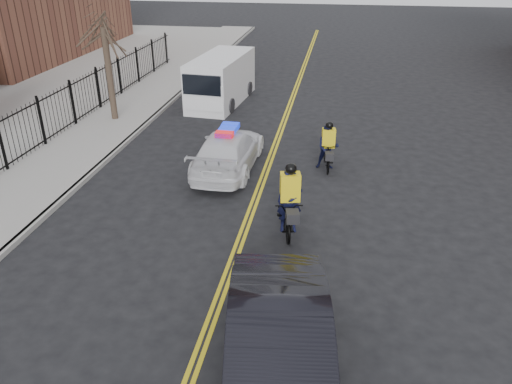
{
  "coord_description": "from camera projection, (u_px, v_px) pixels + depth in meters",
  "views": [
    {
      "loc": [
        2.35,
        -10.44,
        7.35
      ],
      "look_at": [
        0.36,
        1.42,
        1.3
      ],
      "focal_mm": 35.0,
      "sensor_mm": 36.0,
      "label": 1
    }
  ],
  "objects": [
    {
      "name": "sidewalk",
      "position": [
        98.0,
        135.0,
        20.97
      ],
      "size": [
        3.0,
        60.0,
        0.15
      ],
      "primitive_type": "cube",
      "color": "gray",
      "rests_on": "ground"
    },
    {
      "name": "curb",
      "position": [
        132.0,
        137.0,
        20.75
      ],
      "size": [
        0.2,
        60.0,
        0.15
      ],
      "primitive_type": "cube",
      "color": "gray",
      "rests_on": "ground"
    },
    {
      "name": "cyclist_far",
      "position": [
        328.0,
        150.0,
        17.77
      ],
      "size": [
        0.86,
        1.79,
        1.76
      ],
      "rotation": [
        0.0,
        0.0,
        0.13
      ],
      "color": "black",
      "rests_on": "ground"
    },
    {
      "name": "cargo_van",
      "position": [
        220.0,
        81.0,
        24.9
      ],
      "size": [
        2.52,
        5.71,
        2.32
      ],
      "rotation": [
        0.0,
        0.0,
        -0.09
      ],
      "color": "white",
      "rests_on": "ground"
    },
    {
      "name": "cyclist_near",
      "position": [
        290.0,
        208.0,
        13.87
      ],
      "size": [
        1.16,
        2.21,
        2.07
      ],
      "rotation": [
        0.0,
        0.0,
        0.21
      ],
      "color": "black",
      "rests_on": "ground"
    },
    {
      "name": "dark_sedan",
      "position": [
        279.0,
        353.0,
        8.78
      ],
      "size": [
        2.61,
        5.49,
        1.74
      ],
      "primitive_type": "imported",
      "rotation": [
        0.0,
        0.0,
        0.15
      ],
      "color": "black",
      "rests_on": "ground"
    },
    {
      "name": "police_cruiser",
      "position": [
        228.0,
        151.0,
        17.72
      ],
      "size": [
        2.03,
        4.85,
        1.56
      ],
      "rotation": [
        0.0,
        0.0,
        3.13
      ],
      "color": "white",
      "rests_on": "ground"
    },
    {
      "name": "ground",
      "position": [
        233.0,
        260.0,
        12.85
      ],
      "size": [
        120.0,
        120.0,
        0.0
      ],
      "primitive_type": "plane",
      "color": "black",
      "rests_on": "ground"
    },
    {
      "name": "iron_fence",
      "position": [
        61.0,
        112.0,
        20.78
      ],
      "size": [
        0.12,
        28.0,
        2.0
      ],
      "primitive_type": null,
      "color": "black",
      "rests_on": "ground"
    },
    {
      "name": "center_line_right",
      "position": [
        276.0,
        147.0,
        19.88
      ],
      "size": [
        0.1,
        60.0,
        0.01
      ],
      "primitive_type": "cube",
      "color": "gold",
      "rests_on": "ground"
    },
    {
      "name": "street_tree",
      "position": [
        105.0,
        42.0,
        21.2
      ],
      "size": [
        3.2,
        3.2,
        4.8
      ],
      "color": "#34291F",
      "rests_on": "sidewalk"
    },
    {
      "name": "center_line_left",
      "position": [
        273.0,
        147.0,
        19.9
      ],
      "size": [
        0.1,
        60.0,
        0.01
      ],
      "primitive_type": "cube",
      "color": "gold",
      "rests_on": "ground"
    }
  ]
}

